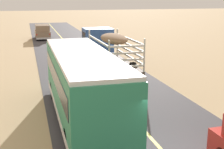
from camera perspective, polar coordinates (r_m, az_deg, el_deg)
name	(u,v)px	position (r m, az deg, el deg)	size (l,w,h in m)	color
livestock_truck	(103,44)	(26.06, -1.60, 5.59)	(2.53, 9.70, 3.02)	#3359A5
bus	(82,84)	(14.53, -5.46, -1.68)	(2.54, 10.00, 3.21)	#2D8C66
car_far	(42,31)	(43.47, -12.70, 7.81)	(1.90, 4.62, 1.93)	#8C7259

